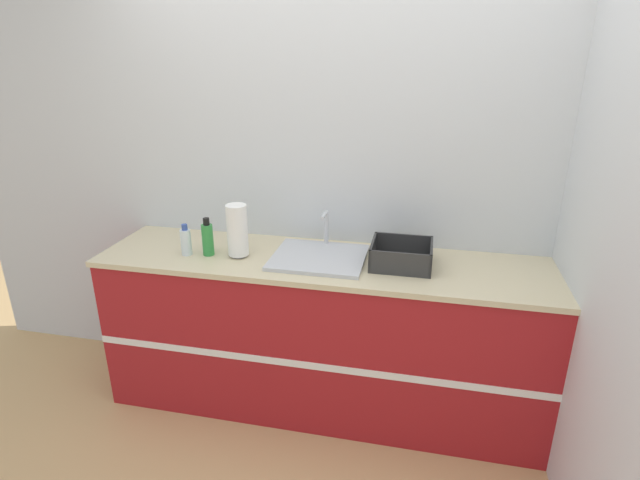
% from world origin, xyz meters
% --- Properties ---
extents(ground_plane, '(12.00, 12.00, 0.00)m').
position_xyz_m(ground_plane, '(0.00, 0.00, 0.00)').
color(ground_plane, tan).
extents(wall_back, '(4.80, 0.06, 2.60)m').
position_xyz_m(wall_back, '(0.00, 0.62, 1.30)').
color(wall_back, silver).
rests_on(wall_back, ground_plane).
extents(wall_right, '(0.06, 2.59, 2.60)m').
position_xyz_m(wall_right, '(1.23, 0.29, 1.30)').
color(wall_right, silver).
rests_on(wall_right, ground_plane).
extents(counter_cabinet, '(2.43, 0.61, 0.91)m').
position_xyz_m(counter_cabinet, '(0.00, 0.29, 0.46)').
color(counter_cabinet, maroon).
rests_on(counter_cabinet, ground_plane).
extents(sink, '(0.49, 0.43, 0.21)m').
position_xyz_m(sink, '(-0.02, 0.30, 0.93)').
color(sink, silver).
rests_on(sink, counter_cabinet).
extents(paper_towel_roll, '(0.11, 0.11, 0.29)m').
position_xyz_m(paper_towel_roll, '(-0.45, 0.24, 1.06)').
color(paper_towel_roll, '#4C4C51').
rests_on(paper_towel_roll, counter_cabinet).
extents(dish_rack, '(0.31, 0.28, 0.12)m').
position_xyz_m(dish_rack, '(0.41, 0.30, 0.96)').
color(dish_rack, '#2D2D2D').
rests_on(dish_rack, counter_cabinet).
extents(bottle_clear, '(0.06, 0.06, 0.17)m').
position_xyz_m(bottle_clear, '(-0.74, 0.20, 0.99)').
color(bottle_clear, silver).
rests_on(bottle_clear, counter_cabinet).
extents(bottle_green, '(0.06, 0.06, 0.21)m').
position_xyz_m(bottle_green, '(-0.62, 0.22, 1.01)').
color(bottle_green, '#2D8C3D').
rests_on(bottle_green, counter_cabinet).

